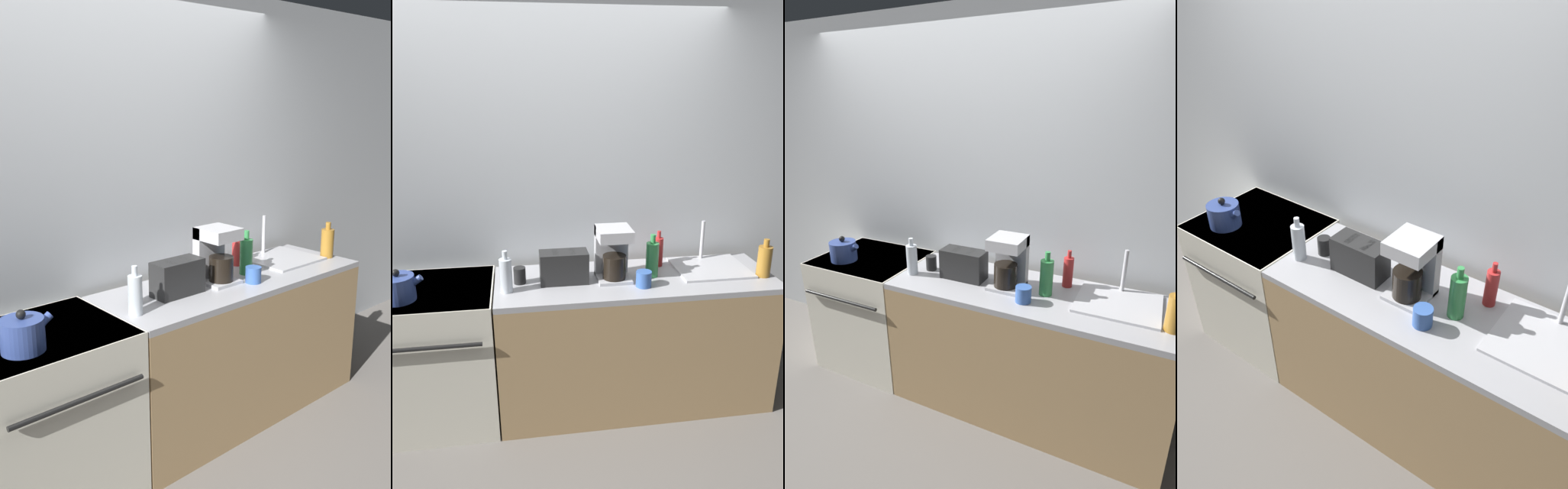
{
  "view_description": "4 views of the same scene",
  "coord_description": "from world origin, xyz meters",
  "views": [
    {
      "loc": [
        -1.65,
        -1.91,
        1.92
      ],
      "look_at": [
        0.33,
        0.34,
        1.15
      ],
      "focal_mm": 40.0,
      "sensor_mm": 36.0,
      "label": 1
    },
    {
      "loc": [
        -0.09,
        -2.39,
        2.08
      ],
      "look_at": [
        0.32,
        0.33,
        1.12
      ],
      "focal_mm": 35.0,
      "sensor_mm": 36.0,
      "label": 2
    },
    {
      "loc": [
        1.28,
        -1.73,
        1.98
      ],
      "look_at": [
        0.27,
        0.36,
        1.13
      ],
      "focal_mm": 28.0,
      "sensor_mm": 36.0,
      "label": 3
    },
    {
      "loc": [
        1.42,
        -1.26,
        2.43
      ],
      "look_at": [
        0.18,
        0.4,
        1.03
      ],
      "focal_mm": 35.0,
      "sensor_mm": 36.0,
      "label": 4
    }
  ],
  "objects": [
    {
      "name": "kettle",
      "position": [
        -0.78,
        0.2,
        0.97
      ],
      "size": [
        0.24,
        0.19,
        0.19
      ],
      "color": "#33478C",
      "rests_on": "stove"
    },
    {
      "name": "coffee_maker",
      "position": [
        0.48,
        0.33,
        1.06
      ],
      "size": [
        0.21,
        0.22,
        0.33
      ],
      "color": "#B7B7BC",
      "rests_on": "counter_block"
    },
    {
      "name": "bottle_red",
      "position": [
        0.82,
        0.49,
        0.99
      ],
      "size": [
        0.06,
        0.06,
        0.24
      ],
      "color": "#B72828",
      "rests_on": "counter_block"
    },
    {
      "name": "stove",
      "position": [
        -0.64,
        0.33,
        0.46
      ],
      "size": [
        0.76,
        0.69,
        0.89
      ],
      "color": "silver",
      "rests_on": "ground_plane"
    },
    {
      "name": "bottle_green",
      "position": [
        0.73,
        0.32,
        1.01
      ],
      "size": [
        0.08,
        0.08,
        0.28
      ],
      "color": "#338C47",
      "rests_on": "counter_block"
    },
    {
      "name": "sink_tray",
      "position": [
        1.15,
        0.38,
        0.91
      ],
      "size": [
        0.47,
        0.41,
        0.28
      ],
      "color": "#B7B7BC",
      "rests_on": "counter_block"
    },
    {
      "name": "wall_back",
      "position": [
        0.0,
        0.71,
        1.3
      ],
      "size": [
        8.0,
        0.05,
        2.6
      ],
      "color": "silver",
      "rests_on": "ground_plane"
    },
    {
      "name": "cup_black",
      "position": [
        -0.1,
        0.33,
        0.94
      ],
      "size": [
        0.07,
        0.07,
        0.1
      ],
      "color": "black",
      "rests_on": "counter_block"
    },
    {
      "name": "cup_blue",
      "position": [
        0.64,
        0.17,
        0.94
      ],
      "size": [
        0.09,
        0.09,
        0.1
      ],
      "color": "#3860B2",
      "rests_on": "counter_block"
    },
    {
      "name": "counter_block",
      "position": [
        0.63,
        0.31,
        0.45
      ],
      "size": [
        1.76,
        0.62,
        0.89
      ],
      "color": "tan",
      "rests_on": "ground_plane"
    },
    {
      "name": "bottle_clear",
      "position": [
        -0.18,
        0.22,
        1.0
      ],
      "size": [
        0.07,
        0.07,
        0.26
      ],
      "color": "silver",
      "rests_on": "counter_block"
    },
    {
      "name": "ground_plane",
      "position": [
        0.0,
        0.0,
        0.0
      ],
      "size": [
        12.0,
        12.0,
        0.0
      ],
      "primitive_type": "plane",
      "color": "slate"
    },
    {
      "name": "toaster",
      "position": [
        0.17,
        0.31,
        0.99
      ],
      "size": [
        0.29,
        0.14,
        0.2
      ],
      "color": "black",
      "rests_on": "counter_block"
    }
  ]
}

